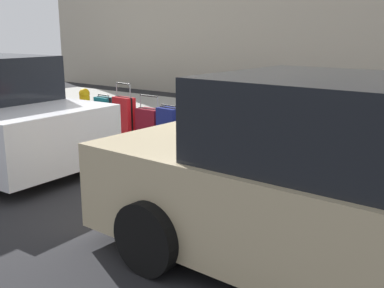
{
  "coord_description": "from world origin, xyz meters",
  "views": [
    {
      "loc": [
        -4.02,
        5.19,
        2.0
      ],
      "look_at": [
        -0.32,
        0.45,
        0.53
      ],
      "focal_mm": 42.98,
      "sensor_mm": 36.0,
      "label": 1
    }
  ],
  "objects_px": {
    "suitcase_teal_4": "(278,144)",
    "fire_hydrant": "(85,108)",
    "suitcase_maroon_9": "(149,124)",
    "suitcase_red_10": "(124,117)",
    "suitcase_navy_8": "(169,126)",
    "suitcase_silver_7": "(194,131)",
    "suitcase_teal_11": "(104,115)",
    "parked_car_beige_0": "(367,194)",
    "suitcase_maroon_2": "(351,154)",
    "suitcase_black_5": "(247,138)",
    "bollard_post": "(57,105)",
    "suitcase_olive_6": "(217,138)",
    "suitcase_red_3": "(309,146)"
  },
  "relations": [
    {
      "from": "suitcase_silver_7",
      "to": "suitcase_teal_11",
      "type": "xyz_separation_m",
      "value": [
        2.05,
        0.12,
        0.06
      ]
    },
    {
      "from": "bollard_post",
      "to": "suitcase_black_5",
      "type": "bearing_deg",
      "value": -178.21
    },
    {
      "from": "suitcase_maroon_2",
      "to": "suitcase_teal_4",
      "type": "distance_m",
      "value": 1.03
    },
    {
      "from": "suitcase_navy_8",
      "to": "suitcase_maroon_9",
      "type": "distance_m",
      "value": 0.53
    },
    {
      "from": "suitcase_maroon_9",
      "to": "fire_hydrant",
      "type": "distance_m",
      "value": 1.66
    },
    {
      "from": "fire_hydrant",
      "to": "bollard_post",
      "type": "distance_m",
      "value": 0.71
    },
    {
      "from": "suitcase_black_5",
      "to": "suitcase_maroon_9",
      "type": "distance_m",
      "value": 2.07
    },
    {
      "from": "suitcase_teal_4",
      "to": "parked_car_beige_0",
      "type": "distance_m",
      "value": 3.02
    },
    {
      "from": "suitcase_maroon_2",
      "to": "suitcase_navy_8",
      "type": "relative_size",
      "value": 0.98
    },
    {
      "from": "suitcase_teal_4",
      "to": "suitcase_navy_8",
      "type": "relative_size",
      "value": 1.31
    },
    {
      "from": "suitcase_teal_11",
      "to": "suitcase_teal_4",
      "type": "bearing_deg",
      "value": -179.03
    },
    {
      "from": "suitcase_teal_4",
      "to": "suitcase_silver_7",
      "type": "height_order",
      "value": "suitcase_teal_4"
    },
    {
      "from": "suitcase_red_3",
      "to": "suitcase_teal_11",
      "type": "bearing_deg",
      "value": 0.39
    },
    {
      "from": "suitcase_navy_8",
      "to": "suitcase_red_10",
      "type": "distance_m",
      "value": 1.07
    },
    {
      "from": "suitcase_silver_7",
      "to": "parked_car_beige_0",
      "type": "xyz_separation_m",
      "value": [
        -3.5,
        2.34,
        0.36
      ]
    },
    {
      "from": "bollard_post",
      "to": "parked_car_beige_0",
      "type": "distance_m",
      "value": 7.19
    },
    {
      "from": "suitcase_silver_7",
      "to": "suitcase_maroon_9",
      "type": "bearing_deg",
      "value": -0.51
    },
    {
      "from": "fire_hydrant",
      "to": "suitcase_navy_8",
      "type": "bearing_deg",
      "value": 179.98
    },
    {
      "from": "suitcase_teal_4",
      "to": "suitcase_silver_7",
      "type": "distance_m",
      "value": 1.55
    },
    {
      "from": "suitcase_maroon_2",
      "to": "suitcase_silver_7",
      "type": "xyz_separation_m",
      "value": [
        2.58,
        0.02,
        -0.03
      ]
    },
    {
      "from": "suitcase_maroon_2",
      "to": "suitcase_navy_8",
      "type": "height_order",
      "value": "suitcase_navy_8"
    },
    {
      "from": "suitcase_silver_7",
      "to": "bollard_post",
      "type": "distance_m",
      "value": 3.37
    },
    {
      "from": "suitcase_olive_6",
      "to": "bollard_post",
      "type": "relative_size",
      "value": 1.0
    },
    {
      "from": "suitcase_navy_8",
      "to": "suitcase_teal_11",
      "type": "height_order",
      "value": "suitcase_teal_11"
    },
    {
      "from": "suitcase_black_5",
      "to": "suitcase_olive_6",
      "type": "relative_size",
      "value": 1.05
    },
    {
      "from": "suitcase_red_10",
      "to": "suitcase_navy_8",
      "type": "bearing_deg",
      "value": -179.45
    },
    {
      "from": "suitcase_black_5",
      "to": "parked_car_beige_0",
      "type": "relative_size",
      "value": 0.18
    },
    {
      "from": "suitcase_red_10",
      "to": "parked_car_beige_0",
      "type": "distance_m",
      "value": 5.55
    },
    {
      "from": "suitcase_red_3",
      "to": "fire_hydrant",
      "type": "distance_m",
      "value": 4.7
    },
    {
      "from": "suitcase_navy_8",
      "to": "suitcase_teal_4",
      "type": "bearing_deg",
      "value": -179.78
    },
    {
      "from": "suitcase_black_5",
      "to": "suitcase_olive_6",
      "type": "distance_m",
      "value": 0.55
    },
    {
      "from": "suitcase_black_5",
      "to": "suitcase_red_10",
      "type": "bearing_deg",
      "value": -0.02
    },
    {
      "from": "suitcase_teal_4",
      "to": "fire_hydrant",
      "type": "distance_m",
      "value": 4.21
    },
    {
      "from": "suitcase_black_5",
      "to": "suitcase_red_10",
      "type": "distance_m",
      "value": 2.61
    },
    {
      "from": "suitcase_maroon_9",
      "to": "suitcase_teal_11",
      "type": "relative_size",
      "value": 1.08
    },
    {
      "from": "suitcase_olive_6",
      "to": "suitcase_maroon_9",
      "type": "height_order",
      "value": "suitcase_olive_6"
    },
    {
      "from": "suitcase_olive_6",
      "to": "suitcase_red_10",
      "type": "relative_size",
      "value": 0.84
    },
    {
      "from": "suitcase_teal_4",
      "to": "bollard_post",
      "type": "height_order",
      "value": "suitcase_teal_4"
    },
    {
      "from": "suitcase_red_3",
      "to": "suitcase_red_10",
      "type": "bearing_deg",
      "value": -0.24
    },
    {
      "from": "parked_car_beige_0",
      "to": "suitcase_navy_8",
      "type": "bearing_deg",
      "value": -29.73
    },
    {
      "from": "suitcase_maroon_9",
      "to": "suitcase_red_10",
      "type": "xyz_separation_m",
      "value": [
        0.55,
        0.08,
        0.08
      ]
    },
    {
      "from": "suitcase_red_3",
      "to": "suitcase_maroon_9",
      "type": "height_order",
      "value": "suitcase_red_3"
    },
    {
      "from": "fire_hydrant",
      "to": "parked_car_beige_0",
      "type": "relative_size",
      "value": 0.17
    },
    {
      "from": "suitcase_silver_7",
      "to": "fire_hydrant",
      "type": "bearing_deg",
      "value": 1.35
    },
    {
      "from": "suitcase_teal_4",
      "to": "bollard_post",
      "type": "xyz_separation_m",
      "value": [
        4.91,
        0.16,
        0.1
      ]
    },
    {
      "from": "suitcase_red_10",
      "to": "suitcase_maroon_2",
      "type": "bearing_deg",
      "value": -178.74
    },
    {
      "from": "suitcase_maroon_2",
      "to": "suitcase_silver_7",
      "type": "relative_size",
      "value": 0.8
    },
    {
      "from": "suitcase_navy_8",
      "to": "fire_hydrant",
      "type": "relative_size",
      "value": 0.86
    },
    {
      "from": "suitcase_silver_7",
      "to": "fire_hydrant",
      "type": "relative_size",
      "value": 1.06
    },
    {
      "from": "suitcase_red_10",
      "to": "fire_hydrant",
      "type": "height_order",
      "value": "suitcase_red_10"
    }
  ]
}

